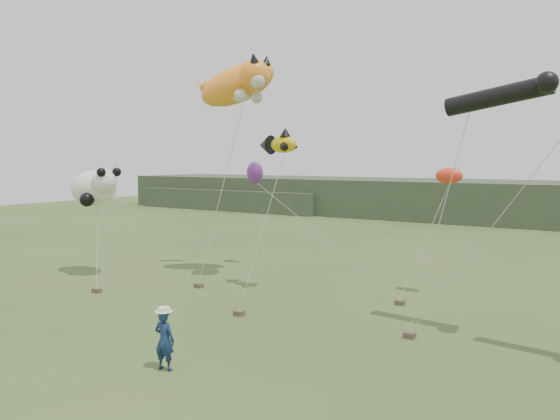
{
  "coord_description": "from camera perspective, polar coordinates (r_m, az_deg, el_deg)",
  "views": [
    {
      "loc": [
        11.6,
        -13.04,
        6.17
      ],
      "look_at": [
        1.27,
        3.0,
        4.41
      ],
      "focal_mm": 35.0,
      "sensor_mm": 36.0,
      "label": 1
    }
  ],
  "objects": [
    {
      "name": "ground",
      "position": [
        18.51,
        -8.64,
        -14.25
      ],
      "size": [
        120.0,
        120.0,
        0.0
      ],
      "primitive_type": "plane",
      "color": "#385123",
      "rests_on": "ground"
    },
    {
      "name": "headland",
      "position": [
        59.72,
        18.42,
        0.92
      ],
      "size": [
        90.0,
        13.0,
        4.0
      ],
      "color": "#2D3D28",
      "rests_on": "ground"
    },
    {
      "name": "festival_attendant",
      "position": [
        16.79,
        -11.98,
        -13.16
      ],
      "size": [
        0.71,
        0.52,
        1.78
      ],
      "primitive_type": "imported",
      "rotation": [
        0.0,
        0.0,
        3.29
      ],
      "color": "navy",
      "rests_on": "ground"
    },
    {
      "name": "sandbag_anchors",
      "position": [
        23.47,
        -2.23,
        -9.72
      ],
      "size": [
        14.87,
        5.89,
        0.2
      ],
      "color": "brown",
      "rests_on": "ground"
    },
    {
      "name": "cat_kite",
      "position": [
        29.05,
        -4.11,
        13.1
      ],
      "size": [
        5.5,
        3.73,
        3.24
      ],
      "color": "orange",
      "rests_on": "ground"
    },
    {
      "name": "fish_kite",
      "position": [
        25.53,
        -0.34,
        6.9
      ],
      "size": [
        2.37,
        1.59,
        1.22
      ],
      "color": "#DBB00A",
      "rests_on": "ground"
    },
    {
      "name": "tube_kites",
      "position": [
        19.56,
        26.76,
        10.92
      ],
      "size": [
        7.47,
        2.41,
        1.23
      ],
      "color": "black",
      "rests_on": "ground"
    },
    {
      "name": "panda_kite",
      "position": [
        30.7,
        -18.78,
        2.22
      ],
      "size": [
        3.36,
        2.17,
        2.09
      ],
      "color": "white",
      "rests_on": "ground"
    },
    {
      "name": "misc_kites",
      "position": [
        28.94,
        4.13,
        3.81
      ],
      "size": [
        12.67,
        1.94,
        1.28
      ],
      "color": "red",
      "rests_on": "ground"
    }
  ]
}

